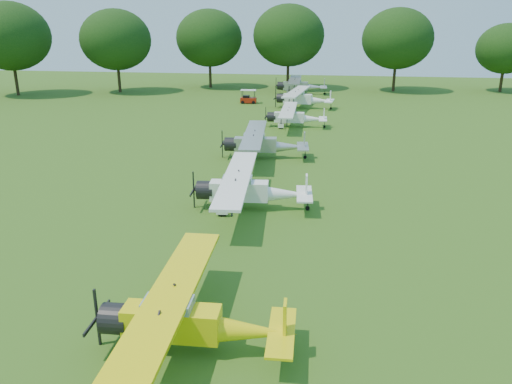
% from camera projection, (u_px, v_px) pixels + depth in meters
% --- Properties ---
extents(ground, '(160.00, 160.00, 0.00)m').
position_uv_depth(ground, '(220.00, 219.00, 26.51)').
color(ground, '#375816').
rests_on(ground, ground).
extents(tree_belt, '(137.36, 130.27, 14.52)m').
position_uv_depth(tree_belt, '(291.00, 65.00, 23.55)').
color(tree_belt, black).
rests_on(tree_belt, ground).
extents(aircraft_2, '(6.41, 10.19, 2.01)m').
position_uv_depth(aircraft_2, '(187.00, 318.00, 15.51)').
color(aircraft_2, yellow).
rests_on(aircraft_2, ground).
extents(aircraft_3, '(6.74, 10.74, 2.11)m').
position_uv_depth(aircraft_3, '(248.00, 188.00, 27.66)').
color(aircraft_3, white).
rests_on(aircraft_3, ground).
extents(aircraft_4, '(6.78, 10.80, 2.12)m').
position_uv_depth(aircraft_4, '(262.00, 142.00, 38.28)').
color(aircraft_4, '#BBBBBF').
rests_on(aircraft_4, ground).
extents(aircraft_5, '(6.24, 9.92, 1.96)m').
position_uv_depth(aircraft_5, '(294.00, 116.00, 49.90)').
color(aircraft_5, white).
rests_on(aircraft_5, ground).
extents(aircraft_6, '(7.27, 11.58, 2.28)m').
position_uv_depth(aircraft_6, '(302.00, 97.00, 61.01)').
color(aircraft_6, white).
rests_on(aircraft_6, ground).
extents(aircraft_7, '(7.59, 12.09, 2.38)m').
position_uv_depth(aircraft_7, '(299.00, 85.00, 73.25)').
color(aircraft_7, '#BBBBBF').
rests_on(aircraft_7, ground).
extents(golf_cart, '(2.14, 1.42, 1.74)m').
position_uv_depth(golf_cart, '(248.00, 99.00, 65.07)').
color(golf_cart, '#A21E0B').
rests_on(golf_cart, ground).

